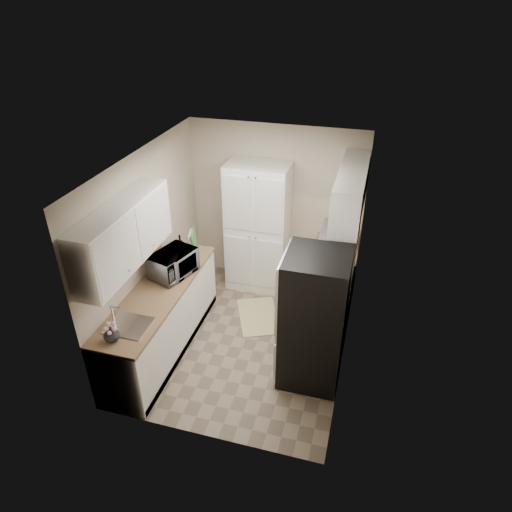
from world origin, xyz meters
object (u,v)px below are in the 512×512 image
Objects in this scene: pantry_cabinet at (258,228)px; electric_range at (324,305)px; microwave at (173,264)px; toaster_oven at (344,240)px; refrigerator at (314,320)px; wine_bottle at (181,248)px.

electric_range is at bearing -38.22° from pantry_cabinet.
microwave is 2.42m from toaster_oven.
wine_bottle is (-1.96, 0.76, 0.23)m from refrigerator.
refrigerator reaches higher than toaster_oven.
pantry_cabinet is 5.34× the size of toaster_oven.
pantry_cabinet is at bearing -10.73° from microwave.
microwave is at bearing -79.07° from wine_bottle.
refrigerator is at bearing -56.54° from pantry_cabinet.
refrigerator is 4.54× the size of toaster_oven.
pantry_cabinet is 6.31× the size of wine_bottle.
wine_bottle is at bearing 28.44° from microwave.
pantry_cabinet reaches higher than wine_bottle.
pantry_cabinet is at bearing 173.28° from toaster_oven.
microwave reaches higher than wine_bottle.
wine_bottle is (-1.99, -0.04, 0.60)m from electric_range.
electric_range is 3.02× the size of toaster_oven.
microwave is (-1.88, 0.35, 0.23)m from refrigerator.
electric_range is 1.93× the size of microwave.
microwave is at bearing -118.23° from pantry_cabinet.
microwave is 1.56× the size of toaster_oven.
refrigerator reaches higher than wine_bottle.
electric_range is at bearing 87.52° from refrigerator.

